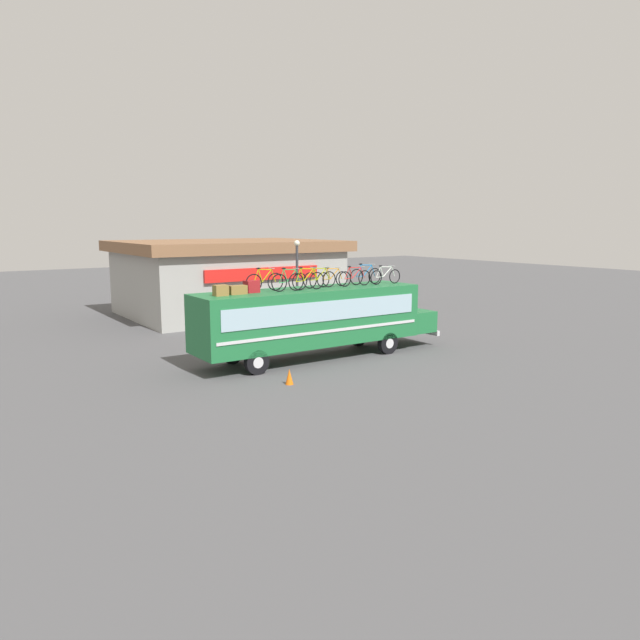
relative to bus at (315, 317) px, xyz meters
name	(u,v)px	position (x,y,z in m)	size (l,w,h in m)	color
ground_plane	(310,359)	(-0.29, 0.00, -1.78)	(120.00, 120.00, 0.00)	#4C4C4F
bus	(315,317)	(0.00, 0.00, 0.00)	(11.57, 2.50, 2.99)	#1E6B38
luggage_bag_1	(221,290)	(-4.39, -0.14, 1.42)	(0.52, 0.38, 0.41)	olive
luggage_bag_2	(237,290)	(-3.64, -0.06, 1.39)	(0.69, 0.36, 0.35)	olive
luggage_bag_3	(251,287)	(-2.90, 0.19, 1.45)	(0.52, 0.48, 0.47)	maroon
rooftop_bicycle_1	(265,281)	(-2.28, 0.24, 1.61)	(1.72, 0.44, 0.97)	black
rooftop_bicycle_2	(289,281)	(-1.39, -0.21, 1.61)	(1.69, 0.44, 0.96)	black
rooftop_bicycle_3	(306,280)	(-0.61, -0.26, 1.61)	(1.74, 0.44, 0.96)	black
rooftop_bicycle_4	(319,279)	(0.30, 0.12, 1.59)	(1.66, 0.44, 0.91)	black
rooftop_bicycle_5	(332,278)	(1.05, 0.23, 1.57)	(1.63, 0.44, 0.86)	black
rooftop_bicycle_6	(355,278)	(1.99, -0.12, 1.59)	(1.75, 0.44, 0.89)	black
rooftop_bicycle_7	(366,276)	(2.84, 0.18, 1.61)	(1.76, 0.44, 0.95)	black
rooftop_bicycle_8	(385,276)	(3.66, -0.22, 1.58)	(1.73, 0.44, 0.86)	black
roadside_building	(227,277)	(2.56, 13.96, 0.58)	(13.03, 10.21, 4.63)	#9E9E99
traffic_cone	(289,377)	(-3.13, -3.01, -1.49)	(0.29, 0.29, 0.56)	orange
street_lamp	(297,276)	(3.27, 6.67, 1.09)	(0.31, 0.31, 4.81)	#38383D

